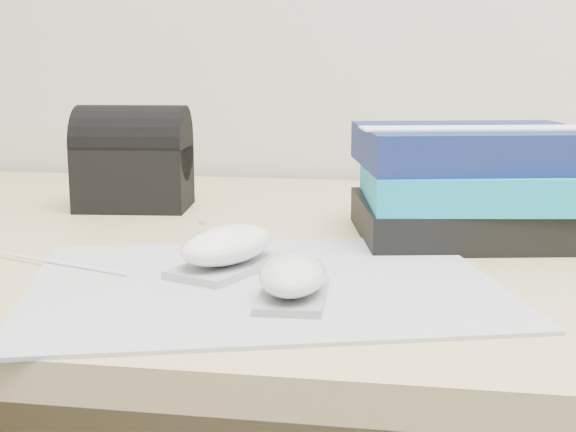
% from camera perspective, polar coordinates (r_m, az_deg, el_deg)
% --- Properties ---
extents(desk, '(1.60, 0.80, 0.73)m').
position_cam_1_polar(desk, '(1.01, 5.40, -13.68)').
color(desk, tan).
rests_on(desk, ground).
extents(mousepad, '(0.47, 0.41, 0.00)m').
position_cam_1_polar(mousepad, '(0.69, -1.73, -4.82)').
color(mousepad, gray).
rests_on(mousepad, desk).
extents(mouse_rear, '(0.10, 0.13, 0.05)m').
position_cam_1_polar(mouse_rear, '(0.72, -4.34, -2.31)').
color(mouse_rear, '#A9A9AB').
rests_on(mouse_rear, mousepad).
extents(mouse_front, '(0.06, 0.10, 0.04)m').
position_cam_1_polar(mouse_front, '(0.63, 0.35, -4.45)').
color(mouse_front, gray).
rests_on(mouse_front, mousepad).
extents(usb_cable, '(0.22, 0.08, 0.00)m').
position_cam_1_polar(usb_cable, '(0.80, -17.65, -2.91)').
color(usb_cable, white).
rests_on(usb_cable, mousepad).
extents(book_stack, '(0.28, 0.24, 0.12)m').
position_cam_1_polar(book_stack, '(0.88, 13.08, 2.28)').
color(book_stack, black).
rests_on(book_stack, desk).
extents(pouch, '(0.15, 0.11, 0.13)m').
position_cam_1_polar(pouch, '(1.04, -10.94, 4.02)').
color(pouch, black).
rests_on(pouch, desk).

